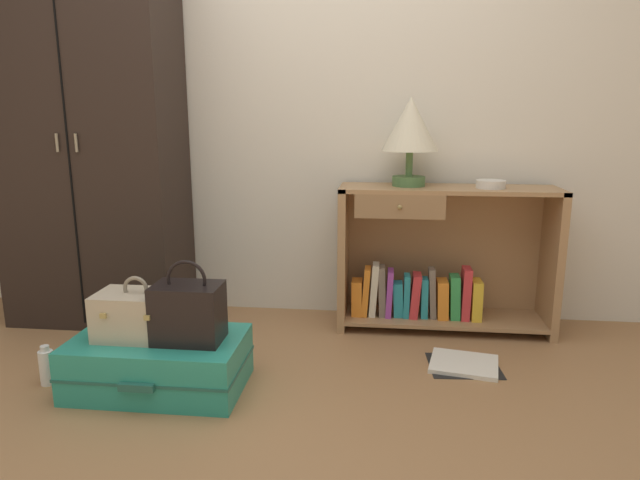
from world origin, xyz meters
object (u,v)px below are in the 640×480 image
Objects in this scene: bottle at (47,367)px; bookshelf at (437,263)px; suitcase_large at (159,363)px; handbag at (188,312)px; open_book_on_floor at (464,364)px; train_case at (138,315)px; wardrobe at (91,141)px; table_lamp at (410,128)px; bowl at (491,184)px.

bookshelf is at bearing 27.17° from bottle.
suitcase_large is 2.09× the size of handbag.
bottle is 1.83m from open_book_on_floor.
train_case is 0.48m from bottle.
suitcase_large is 2.08× the size of open_book_on_floor.
bottle is (0.15, -0.80, -0.91)m from wardrobe.
train_case reaches higher than suitcase_large.
table_lamp reaches higher than bowl.
train_case is 0.22m from handbag.
train_case is (-0.08, 0.00, 0.21)m from suitcase_large.
bookshelf is 1.57× the size of suitcase_large.
wardrobe is 1.69m from table_lamp.
table_lamp is (1.68, 0.08, 0.07)m from wardrobe.
train_case is at bearing -165.63° from open_book_on_floor.
bookshelf is 0.50m from bowl.
wardrobe is at bearing 129.26° from suitcase_large.
bookshelf reaches higher than train_case.
handbag is at bearing -162.33° from open_book_on_floor.
bookshelf is 3.27× the size of open_book_on_floor.
bowl is 0.91m from open_book_on_floor.
table_lamp is 1.38× the size of train_case.
bookshelf is at bearing 35.09° from suitcase_large.
bowl is 0.43× the size of open_book_on_floor.
open_book_on_floor is at bearing 11.90° from bottle.
wardrobe is at bearing 167.57° from open_book_on_floor.
table_lamp reaches higher than open_book_on_floor.
handbag is (0.78, -0.80, -0.64)m from wardrobe.
table_lamp is 2.02m from bottle.
suitcase_large is 1.35m from open_book_on_floor.
bookshelf is 1.93m from bottle.
wardrobe reaches higher than train_case.
wardrobe is at bearing 134.52° from handbag.
train_case is 0.96× the size of open_book_on_floor.
wardrobe is 2.78× the size of suitcase_large.
bottle is at bearing -79.46° from wardrobe.
bowl is at bearing -6.70° from table_lamp.
bottle is at bearing -156.79° from bowl.
bowl reaches higher than bottle.
table_lamp reaches higher than bookshelf.
open_book_on_floor is at bearing 14.37° from train_case.
open_book_on_floor is at bearing -62.93° from table_lamp.
wardrobe is 2.22m from open_book_on_floor.
wardrobe is 5.83× the size of handbag.
train_case reaches higher than open_book_on_floor.
bookshelf is 0.61m from open_book_on_floor.
bottle is (-0.63, -0.01, -0.27)m from handbag.
bookshelf is at bearing 39.03° from handbag.
handbag is at bearing -140.97° from bookshelf.
table_lamp is (-0.16, 0.01, 0.71)m from bookshelf.
bookshelf reaches higher than handbag.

